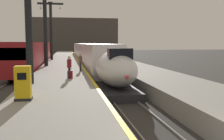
# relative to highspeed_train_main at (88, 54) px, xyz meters

# --- Properties ---
(platform_left) EXTENTS (4.80, 110.00, 1.05)m
(platform_left) POSITION_rel_highspeed_train_main_xyz_m (-4.05, -11.74, -1.43)
(platform_left) COLOR gray
(platform_left) RESTS_ON ground
(platform_right) EXTENTS (4.80, 110.00, 1.05)m
(platform_right) POSITION_rel_highspeed_train_main_xyz_m (4.05, -11.74, -1.43)
(platform_right) COLOR gray
(platform_right) RESTS_ON ground
(platform_left_safety_stripe) EXTENTS (0.20, 107.80, 0.01)m
(platform_left_safety_stripe) POSITION_rel_highspeed_train_main_xyz_m (-1.77, -11.74, -0.90)
(platform_left_safety_stripe) COLOR yellow
(platform_left_safety_stripe) RESTS_ON platform_left
(rail_main_left) EXTENTS (0.08, 110.00, 0.12)m
(rail_main_left) POSITION_rel_highspeed_train_main_xyz_m (-0.75, -8.99, -1.89)
(rail_main_left) COLOR slate
(rail_main_left) RESTS_ON ground
(rail_main_right) EXTENTS (0.08, 110.00, 0.12)m
(rail_main_right) POSITION_rel_highspeed_train_main_xyz_m (0.75, -8.99, -1.89)
(rail_main_right) COLOR slate
(rail_main_right) RESTS_ON ground
(rail_secondary_left) EXTENTS (0.08, 110.00, 0.12)m
(rail_secondary_left) POSITION_rel_highspeed_train_main_xyz_m (-8.85, -8.99, -1.89)
(rail_secondary_left) COLOR slate
(rail_secondary_left) RESTS_ON ground
(rail_secondary_right) EXTENTS (0.08, 110.00, 0.12)m
(rail_secondary_right) POSITION_rel_highspeed_train_main_xyz_m (-7.35, -8.99, -1.89)
(rail_secondary_right) COLOR slate
(rail_secondary_right) RESTS_ON ground
(highspeed_train_main) EXTENTS (2.92, 57.45, 3.60)m
(highspeed_train_main) POSITION_rel_highspeed_train_main_xyz_m (0.00, 0.00, 0.00)
(highspeed_train_main) COLOR silver
(highspeed_train_main) RESTS_ON ground
(regional_train_adjacent) EXTENTS (2.85, 36.60, 3.80)m
(regional_train_adjacent) POSITION_rel_highspeed_train_main_xyz_m (-8.10, -1.31, 0.18)
(regional_train_adjacent) COLOR maroon
(regional_train_adjacent) RESTS_ON ground
(station_column_far) EXTENTS (4.00, 0.68, 9.94)m
(station_column_far) POSITION_rel_highspeed_train_main_xyz_m (-5.90, -11.98, 5.02)
(station_column_far) COLOR black
(station_column_far) RESTS_ON platform_left
(station_column_distant) EXTENTS (4.00, 0.68, 9.07)m
(station_column_distant) POSITION_rel_highspeed_train_main_xyz_m (-5.90, -0.49, 4.56)
(station_column_distant) COLOR black
(station_column_distant) RESTS_ON platform_left
(passenger_near_edge) EXTENTS (0.34, 0.54, 1.69)m
(passenger_near_edge) POSITION_rel_highspeed_train_main_xyz_m (-3.35, -23.52, 0.09)
(passenger_near_edge) COLOR #23232D
(passenger_near_edge) RESTS_ON platform_left
(passenger_mid_platform) EXTENTS (0.29, 0.56, 1.69)m
(passenger_mid_platform) POSITION_rel_highspeed_train_main_xyz_m (-2.26, -18.47, 0.09)
(passenger_mid_platform) COLOR #23232D
(passenger_mid_platform) RESTS_ON platform_left
(rolling_suitcase) EXTENTS (0.40, 0.22, 0.98)m
(rolling_suitcase) POSITION_rel_highspeed_train_main_xyz_m (-3.31, -23.39, -0.60)
(rolling_suitcase) COLOR maroon
(rolling_suitcase) RESTS_ON platform_left
(ticket_machine_yellow) EXTENTS (0.76, 0.62, 1.60)m
(ticket_machine_yellow) POSITION_rel_highspeed_train_main_xyz_m (-5.55, -30.53, -0.16)
(ticket_machine_yellow) COLOR yellow
(ticket_machine_yellow) RESTS_ON platform_left
(terminus_back_wall) EXTENTS (36.00, 2.00, 14.00)m
(terminus_back_wall) POSITION_rel_highspeed_train_main_xyz_m (0.00, 65.51, 5.05)
(terminus_back_wall) COLOR #4C4742
(terminus_back_wall) RESTS_ON ground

